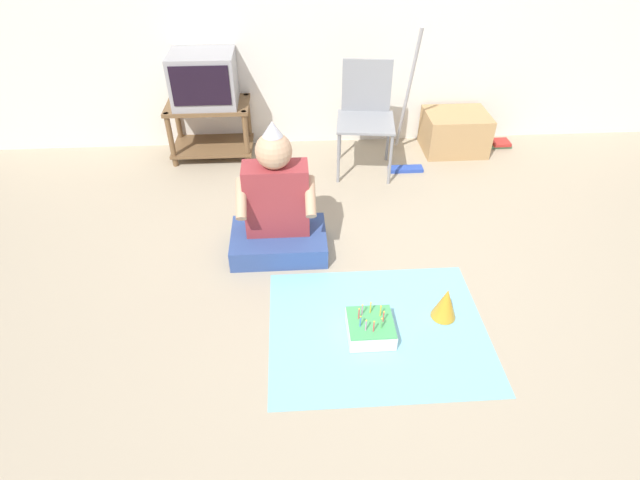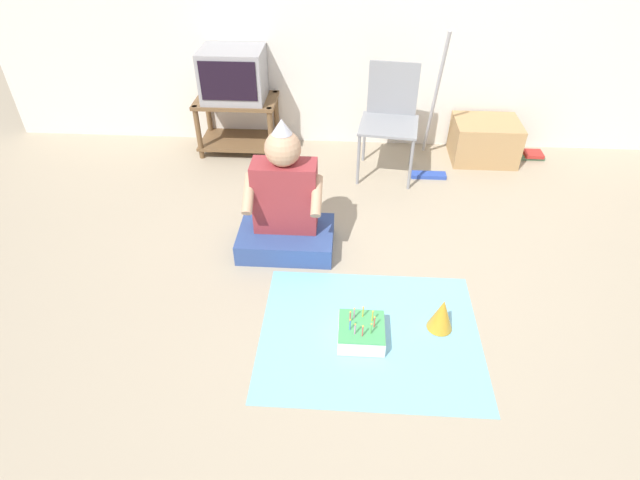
{
  "view_description": "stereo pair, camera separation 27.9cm",
  "coord_description": "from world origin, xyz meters",
  "px_view_note": "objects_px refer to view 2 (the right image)",
  "views": [
    {
      "loc": [
        -0.45,
        -1.9,
        2.05
      ],
      "look_at": [
        -0.31,
        0.31,
        0.35
      ],
      "focal_mm": 28.0,
      "sensor_mm": 36.0,
      "label": 1
    },
    {
      "loc": [
        -0.17,
        -1.9,
        2.05
      ],
      "look_at": [
        -0.31,
        0.31,
        0.35
      ],
      "focal_mm": 28.0,
      "sensor_mm": 36.0,
      "label": 2
    }
  ],
  "objects_px": {
    "cardboard_box_stack": "(484,140)",
    "person_seated": "(285,209)",
    "tv": "(233,74)",
    "folding_chair": "(390,113)",
    "birthday_cake": "(361,332)",
    "party_hat_blue": "(442,314)",
    "dust_mop": "(432,133)",
    "book_pile": "(532,155)"
  },
  "relations": [
    {
      "from": "party_hat_blue",
      "to": "folding_chair",
      "type": "bearing_deg",
      "value": 97.17
    },
    {
      "from": "book_pile",
      "to": "person_seated",
      "type": "distance_m",
      "value": 2.39
    },
    {
      "from": "tv",
      "to": "folding_chair",
      "type": "xyz_separation_m",
      "value": [
        1.26,
        -0.27,
        -0.18
      ]
    },
    {
      "from": "dust_mop",
      "to": "birthday_cake",
      "type": "xyz_separation_m",
      "value": [
        -0.55,
        -1.87,
        -0.27
      ]
    },
    {
      "from": "book_pile",
      "to": "party_hat_blue",
      "type": "bearing_deg",
      "value": -117.26
    },
    {
      "from": "person_seated",
      "to": "cardboard_box_stack",
      "type": "bearing_deg",
      "value": 40.83
    },
    {
      "from": "book_pile",
      "to": "dust_mop",
      "type": "bearing_deg",
      "value": -164.02
    },
    {
      "from": "cardboard_box_stack",
      "to": "person_seated",
      "type": "height_order",
      "value": "person_seated"
    },
    {
      "from": "folding_chair",
      "to": "party_hat_blue",
      "type": "bearing_deg",
      "value": -82.83
    },
    {
      "from": "dust_mop",
      "to": "person_seated",
      "type": "height_order",
      "value": "dust_mop"
    },
    {
      "from": "person_seated",
      "to": "birthday_cake",
      "type": "height_order",
      "value": "person_seated"
    },
    {
      "from": "party_hat_blue",
      "to": "cardboard_box_stack",
      "type": "bearing_deg",
      "value": 73.18
    },
    {
      "from": "book_pile",
      "to": "person_seated",
      "type": "bearing_deg",
      "value": -145.56
    },
    {
      "from": "cardboard_box_stack",
      "to": "birthday_cake",
      "type": "distance_m",
      "value": 2.35
    },
    {
      "from": "cardboard_box_stack",
      "to": "folding_chair",
      "type": "bearing_deg",
      "value": -164.13
    },
    {
      "from": "book_pile",
      "to": "birthday_cake",
      "type": "bearing_deg",
      "value": -124.6
    },
    {
      "from": "book_pile",
      "to": "tv",
      "type": "bearing_deg",
      "value": 179.9
    },
    {
      "from": "birthday_cake",
      "to": "party_hat_blue",
      "type": "relative_size",
      "value": 1.25
    },
    {
      "from": "folding_chair",
      "to": "dust_mop",
      "type": "height_order",
      "value": "dust_mop"
    },
    {
      "from": "folding_chair",
      "to": "birthday_cake",
      "type": "xyz_separation_m",
      "value": [
        -0.21,
        -1.87,
        -0.43
      ]
    },
    {
      "from": "dust_mop",
      "to": "person_seated",
      "type": "distance_m",
      "value": 1.5
    },
    {
      "from": "tv",
      "to": "person_seated",
      "type": "bearing_deg",
      "value": -67.27
    },
    {
      "from": "cardboard_box_stack",
      "to": "birthday_cake",
      "type": "xyz_separation_m",
      "value": [
        -1.03,
        -2.11,
        -0.11
      ]
    },
    {
      "from": "folding_chair",
      "to": "cardboard_box_stack",
      "type": "distance_m",
      "value": 0.91
    },
    {
      "from": "tv",
      "to": "cardboard_box_stack",
      "type": "distance_m",
      "value": 2.15
    },
    {
      "from": "dust_mop",
      "to": "book_pile",
      "type": "height_order",
      "value": "dust_mop"
    },
    {
      "from": "cardboard_box_stack",
      "to": "party_hat_blue",
      "type": "xyz_separation_m",
      "value": [
        -0.6,
        -2.0,
        -0.06
      ]
    },
    {
      "from": "cardboard_box_stack",
      "to": "party_hat_blue",
      "type": "distance_m",
      "value": 2.09
    },
    {
      "from": "folding_chair",
      "to": "birthday_cake",
      "type": "height_order",
      "value": "folding_chair"
    },
    {
      "from": "person_seated",
      "to": "birthday_cake",
      "type": "xyz_separation_m",
      "value": [
        0.49,
        -0.79,
        -0.24
      ]
    },
    {
      "from": "person_seated",
      "to": "birthday_cake",
      "type": "distance_m",
      "value": 0.96
    },
    {
      "from": "birthday_cake",
      "to": "party_hat_blue",
      "type": "xyz_separation_m",
      "value": [
        0.43,
        0.11,
        0.05
      ]
    },
    {
      "from": "dust_mop",
      "to": "person_seated",
      "type": "bearing_deg",
      "value": -133.81
    },
    {
      "from": "cardboard_box_stack",
      "to": "dust_mop",
      "type": "height_order",
      "value": "dust_mop"
    },
    {
      "from": "cardboard_box_stack",
      "to": "person_seated",
      "type": "distance_m",
      "value": 2.01
    },
    {
      "from": "folding_chair",
      "to": "book_pile",
      "type": "bearing_deg",
      "value": 11.86
    },
    {
      "from": "dust_mop",
      "to": "cardboard_box_stack",
      "type": "bearing_deg",
      "value": 25.76
    },
    {
      "from": "tv",
      "to": "folding_chair",
      "type": "bearing_deg",
      "value": -12.1
    },
    {
      "from": "cardboard_box_stack",
      "to": "birthday_cake",
      "type": "bearing_deg",
      "value": -116.12
    },
    {
      "from": "tv",
      "to": "dust_mop",
      "type": "xyz_separation_m",
      "value": [
        1.6,
        -0.27,
        -0.34
      ]
    },
    {
      "from": "cardboard_box_stack",
      "to": "person_seated",
      "type": "xyz_separation_m",
      "value": [
        -1.52,
        -1.31,
        0.13
      ]
    },
    {
      "from": "folding_chair",
      "to": "dust_mop",
      "type": "relative_size",
      "value": 0.74
    }
  ]
}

